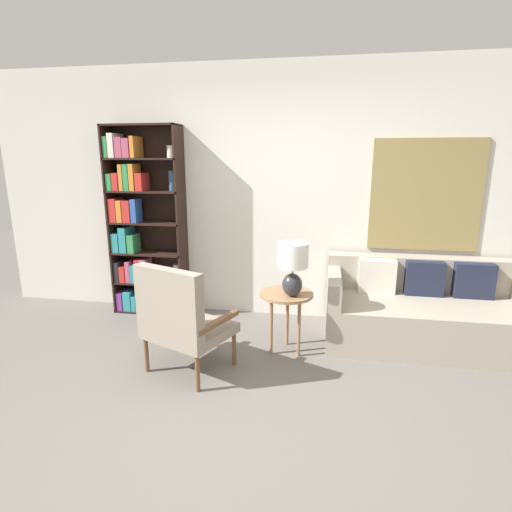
{
  "coord_description": "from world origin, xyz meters",
  "views": [
    {
      "loc": [
        0.59,
        -2.27,
        1.74
      ],
      "look_at": [
        0.01,
        1.09,
        0.9
      ],
      "focal_mm": 28.0,
      "sensor_mm": 36.0,
      "label": 1
    }
  ],
  "objects": [
    {
      "name": "ground_plane",
      "position": [
        0.0,
        0.0,
        0.0
      ],
      "size": [
        14.0,
        14.0,
        0.0
      ],
      "primitive_type": "plane",
      "color": "#66605B"
    },
    {
      "name": "wall_back",
      "position": [
        0.04,
        2.03,
        1.35
      ],
      "size": [
        6.4,
        0.08,
        2.7
      ],
      "color": "silver",
      "rests_on": "ground_plane"
    },
    {
      "name": "bookshelf",
      "position": [
        -1.45,
        1.84,
        1.04
      ],
      "size": [
        0.82,
        0.3,
        2.08
      ],
      "color": "black",
      "rests_on": "ground_plane"
    },
    {
      "name": "armchair",
      "position": [
        -0.52,
        0.56,
        0.51
      ],
      "size": [
        0.8,
        0.76,
        0.93
      ],
      "color": "brown",
      "rests_on": "ground_plane"
    },
    {
      "name": "couch",
      "position": [
        1.58,
        1.56,
        0.3
      ],
      "size": [
        1.86,
        0.9,
        0.77
      ],
      "color": "#9E9384",
      "rests_on": "ground_plane"
    },
    {
      "name": "side_table",
      "position": [
        0.28,
        1.1,
        0.5
      ],
      "size": [
        0.48,
        0.48,
        0.57
      ],
      "color": "#99704C",
      "rests_on": "ground_plane"
    },
    {
      "name": "table_lamp",
      "position": [
        0.34,
        1.03,
        0.86
      ],
      "size": [
        0.27,
        0.27,
        0.47
      ],
      "color": "#2D2D33",
      "rests_on": "side_table"
    }
  ]
}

